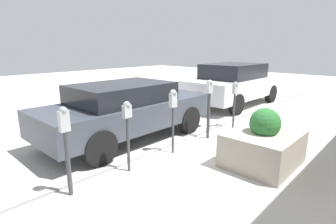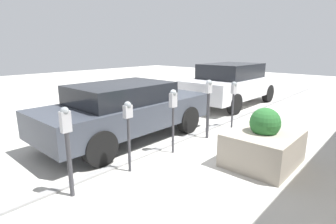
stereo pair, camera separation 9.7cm
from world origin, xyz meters
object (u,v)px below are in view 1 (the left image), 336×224
Objects in this scene: parking_meter_second at (127,122)px; parking_meter_fourth at (209,101)px; parking_meter_farthest at (235,94)px; parked_car_rear at (235,83)px; parking_meter_nearest at (66,139)px; parked_car_middle at (127,109)px; planter_box at (263,145)px; parking_meter_middle at (173,106)px.

parking_meter_fourth is (2.49, -0.02, 0.02)m from parking_meter_second.
parking_meter_fourth is 1.22m from parking_meter_farthest.
parking_meter_fourth is at bearing -158.44° from parked_car_rear.
parked_car_middle is (2.23, 1.40, -0.15)m from parking_meter_nearest.
parked_car_middle reaches higher than planter_box.
planter_box is 5.58m from parked_car_rear.
parking_meter_farthest is 2.46m from planter_box.
parking_meter_second is 3.71m from parking_meter_farthest.
parking_meter_middle is 0.94× the size of parking_meter_fourth.
parking_meter_fourth is 2.02m from parked_car_middle.
parking_meter_nearest is 1.13m from parking_meter_second.
parking_meter_middle is at bearing -163.40° from parked_car_rear.
parking_meter_second is 1.00× the size of parking_meter_farthest.
parking_meter_second is 0.30× the size of parked_car_middle.
parking_meter_middle is 1.30m from parking_meter_fourth.
parking_meter_fourth reaches higher than planter_box.
parking_meter_second is (1.13, -0.02, 0.03)m from parking_meter_nearest.
parked_car_rear is (7.63, 1.50, -0.06)m from parking_meter_nearest.
planter_box is 0.31× the size of parked_car_rear.
parking_meter_middle is (2.32, -0.03, 0.12)m from parking_meter_nearest.
parking_meter_nearest is at bearing -148.09° from parked_car_middle.
planter_box is at bearing -108.26° from parking_meter_fourth.
parked_car_rear is at bearing 13.14° from parking_meter_second.
parking_meter_farthest reaches higher than planter_box.
parking_meter_nearest is 3.55m from planter_box.
parking_meter_middle is at bearing 179.41° from parking_meter_fourth.
parked_car_middle is (-0.85, 3.09, 0.36)m from planter_box.
parked_car_middle is (-0.09, 1.43, -0.27)m from parking_meter_middle.
parked_car_middle is at bearing 52.23° from parking_meter_second.
parking_meter_middle is (1.20, -0.01, 0.09)m from parking_meter_second.
planter_box is at bearing -28.72° from parking_meter_nearest.
parking_meter_nearest is at bearing 151.28° from planter_box.
parked_car_rear is (5.31, 1.53, -0.18)m from parking_meter_middle.
planter_box is (-1.76, -1.63, -0.58)m from parking_meter_farthest.
parking_meter_middle is 0.97× the size of planter_box.
parking_meter_middle is 5.53m from parked_car_rear.
parking_meter_nearest is 1.07× the size of parking_meter_second.
parking_meter_second is 2.62m from planter_box.
parking_meter_middle is 2.51m from parking_meter_farthest.
parking_meter_nearest reaches higher than parking_meter_middle.
parking_meter_fourth is 4.30m from parked_car_rear.
parked_car_middle is at bearing 93.80° from parking_meter_middle.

